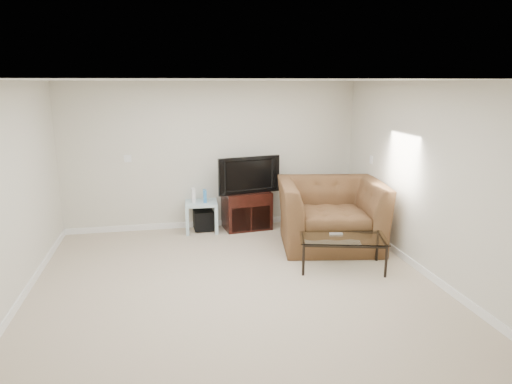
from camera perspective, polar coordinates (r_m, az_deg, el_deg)
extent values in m
plane|color=tan|center=(5.82, -2.58, -11.65)|extent=(5.00, 5.00, 0.00)
plane|color=white|center=(5.26, -2.87, 13.80)|extent=(5.00, 5.00, 0.00)
cube|color=silver|center=(7.84, -5.46, 4.52)|extent=(5.00, 0.02, 2.50)
cube|color=silver|center=(5.62, -28.82, -0.76)|extent=(0.02, 5.00, 2.50)
cube|color=silver|center=(6.27, 20.50, 1.42)|extent=(0.02, 5.00, 2.50)
cube|color=white|center=(7.81, -15.74, 4.04)|extent=(0.12, 0.02, 0.12)
cube|color=white|center=(7.65, 14.20, 3.93)|extent=(0.02, 0.09, 0.13)
cube|color=white|center=(7.60, 14.75, -3.54)|extent=(0.02, 0.08, 0.12)
cube|color=black|center=(7.80, -1.11, -0.78)|extent=(0.46, 0.35, 0.06)
imported|color=black|center=(7.72, -1.14, 2.27)|extent=(1.03, 0.40, 0.63)
cube|color=black|center=(7.87, -6.57, -3.47)|extent=(0.34, 0.34, 0.33)
cube|color=white|center=(7.71, -7.84, -0.42)|extent=(0.06, 0.17, 0.23)
cube|color=#337FCC|center=(7.71, -6.41, -0.49)|extent=(0.06, 0.15, 0.20)
imported|color=brown|center=(7.09, 9.35, -1.30)|extent=(1.70, 1.25, 1.36)
cube|color=#B2B2B7|center=(6.35, 9.97, -5.16)|extent=(0.19, 0.08, 0.02)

